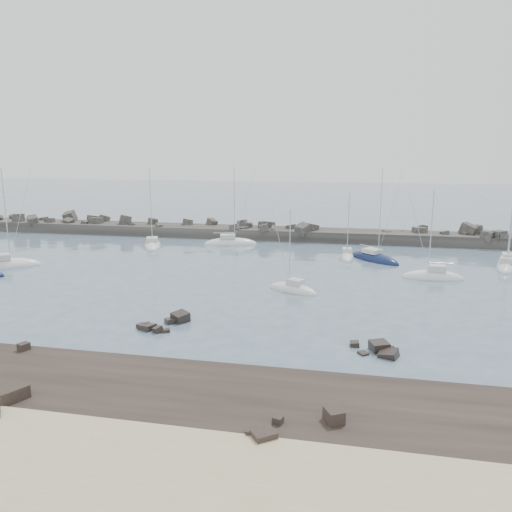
{
  "coord_description": "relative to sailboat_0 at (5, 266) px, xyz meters",
  "views": [
    {
      "loc": [
        12.58,
        -48.57,
        15.43
      ],
      "look_at": [
        0.13,
        12.0,
        2.26
      ],
      "focal_mm": 35.0,
      "sensor_mm": 36.0,
      "label": 1
    }
  ],
  "objects": [
    {
      "name": "rock_cluster_far",
      "position": [
        48.35,
        -19.46,
        -0.09
      ],
      "size": [
        3.95,
        2.96,
        1.62
      ],
      "color": "black",
      "rests_on": "ground"
    },
    {
      "name": "sailboat_4",
      "position": [
        39.38,
        -3.62,
        -0.02
      ],
      "size": [
        6.36,
        4.38,
        9.92
      ],
      "color": "white",
      "rests_on": "ground"
    },
    {
      "name": "rock_shelf",
      "position": [
        33.35,
        -30.41,
        -0.14
      ],
      "size": [
        140.0,
        12.0,
        1.85
      ],
      "color": "black",
      "rests_on": "ground"
    },
    {
      "name": "sailboat_8",
      "position": [
        65.8,
        13.11,
        -0.02
      ],
      "size": [
        4.51,
        8.06,
        12.24
      ],
      "color": "white",
      "rests_on": "ground"
    },
    {
      "name": "sailboat_1",
      "position": [
        13.41,
        18.03,
        -0.02
      ],
      "size": [
        5.75,
        9.05,
        13.63
      ],
      "color": "white",
      "rests_on": "ground"
    },
    {
      "name": "breakwater",
      "position": [
        25.77,
        29.58,
        0.17
      ],
      "size": [
        115.0,
        7.64,
        5.4
      ],
      "color": "#33302D",
      "rests_on": "ground"
    },
    {
      "name": "sailboat_0",
      "position": [
        0.0,
        0.0,
        0.0
      ],
      "size": [
        8.86,
        7.58,
        14.3
      ],
      "color": "white",
      "rests_on": "ground"
    },
    {
      "name": "sailboat_6",
      "position": [
        48.68,
        14.67,
        -0.02
      ],
      "size": [
        8.19,
        8.28,
        13.96
      ],
      "color": "#101B42",
      "rests_on": "ground"
    },
    {
      "name": "rock_cluster_near",
      "position": [
        29.61,
        -16.95,
        -0.05
      ],
      "size": [
        4.26,
        4.6,
        1.56
      ],
      "color": "black",
      "rests_on": "ground"
    },
    {
      "name": "sailboat_10",
      "position": [
        66.38,
        14.47,
        0.0
      ],
      "size": [
        4.12,
        8.59,
        13.24
      ],
      "color": "white",
      "rests_on": "ground"
    },
    {
      "name": "sailboat_7",
      "position": [
        55.47,
        5.34,
        -0.0
      ],
      "size": [
        7.32,
        2.31,
        11.81
      ],
      "color": "white",
      "rests_on": "ground"
    },
    {
      "name": "ground",
      "position": [
        33.54,
        -8.41,
        -0.15
      ],
      "size": [
        400.0,
        400.0,
        0.0
      ],
      "primitive_type": "plane",
      "color": "slate",
      "rests_on": "ground"
    },
    {
      "name": "sailboat_5",
      "position": [
        44.81,
        15.33,
        -0.02
      ],
      "size": [
        2.3,
        6.53,
        10.33
      ],
      "color": "white",
      "rests_on": "ground"
    },
    {
      "name": "sailboat_3",
      "position": [
        25.45,
        22.33,
        -0.01
      ],
      "size": [
        9.23,
        4.97,
        13.94
      ],
      "color": "white",
      "rests_on": "ground"
    }
  ]
}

